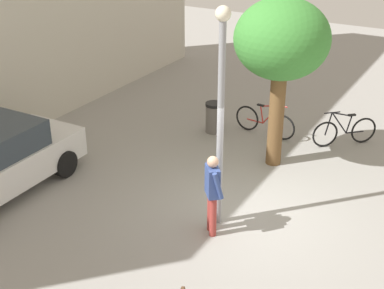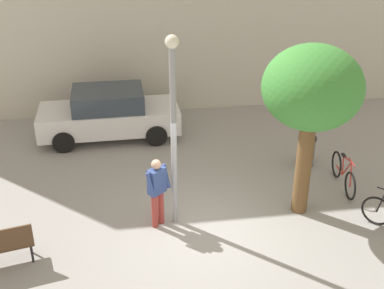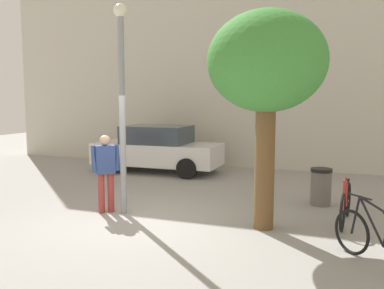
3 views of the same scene
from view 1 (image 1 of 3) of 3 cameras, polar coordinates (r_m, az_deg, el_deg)
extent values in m
plane|color=gray|center=(11.39, 5.80, -7.25)|extent=(36.00, 36.00, 0.00)
cylinder|color=gray|center=(10.11, 3.00, 1.56)|extent=(0.13, 0.13, 4.09)
sphere|color=#F2EACC|center=(9.44, 3.31, 13.65)|extent=(0.28, 0.28, 0.28)
cylinder|color=#9E3833|center=(10.63, 1.99, -7.04)|extent=(0.14, 0.14, 0.85)
cylinder|color=#9E3833|center=(10.46, 2.23, -7.62)|extent=(0.14, 0.14, 0.85)
cube|color=#334784|center=(10.17, 2.17, -3.89)|extent=(0.45, 0.43, 0.60)
sphere|color=tan|center=(9.98, 2.21, -1.84)|extent=(0.22, 0.22, 0.22)
cylinder|color=#334784|center=(10.38, 2.15, -3.06)|extent=(0.22, 0.23, 0.55)
cylinder|color=#334784|center=(9.95, 2.77, -4.41)|extent=(0.22, 0.23, 0.55)
cylinder|color=brown|center=(12.97, 8.87, 2.68)|extent=(0.37, 0.37, 2.35)
ellipsoid|color=#3F8D38|center=(12.36, 9.48, 10.95)|extent=(2.16, 2.16, 1.84)
torus|color=black|center=(14.40, 13.88, 1.05)|extent=(0.53, 0.55, 0.71)
torus|color=black|center=(14.91, 17.66, 1.44)|extent=(0.53, 0.55, 0.71)
cylinder|color=black|center=(14.45, 15.29, 2.21)|extent=(0.37, 0.39, 0.64)
cylinder|color=black|center=(14.39, 15.58, 3.09)|extent=(0.43, 0.44, 0.18)
cylinder|color=black|center=(14.61, 16.25, 2.03)|extent=(0.12, 0.12, 0.48)
cylinder|color=black|center=(14.80, 16.82, 1.26)|extent=(0.37, 0.39, 0.04)
cylinder|color=black|center=(14.32, 14.23, 2.11)|extent=(0.14, 0.14, 0.63)
cube|color=black|center=(14.54, 16.55, 3.01)|extent=(0.20, 0.20, 0.04)
cylinder|color=black|center=(14.23, 14.60, 3.28)|extent=(0.32, 0.34, 0.03)
torus|color=black|center=(14.59, 9.57, 1.79)|extent=(0.12, 0.71, 0.71)
torus|color=black|center=(15.06, 5.85, 2.80)|extent=(0.12, 0.71, 0.71)
cylinder|color=red|center=(14.63, 8.38, 3.16)|extent=(0.09, 0.50, 0.64)
cylinder|color=red|center=(14.56, 8.27, 4.06)|extent=(0.09, 0.58, 0.18)
cylinder|color=red|center=(14.78, 7.39, 3.14)|extent=(0.05, 0.14, 0.48)
cylinder|color=red|center=(14.95, 6.67, 2.49)|extent=(0.09, 0.50, 0.04)
cylinder|color=red|center=(14.50, 9.42, 2.89)|extent=(0.05, 0.17, 0.63)
cube|color=black|center=(14.70, 7.28, 4.14)|extent=(0.10, 0.21, 0.04)
cylinder|color=red|center=(14.42, 9.28, 4.08)|extent=(0.07, 0.44, 0.03)
cylinder|color=black|center=(13.98, -18.18, -0.44)|extent=(0.64, 0.23, 0.64)
cylinder|color=black|center=(12.92, -13.28, -1.98)|extent=(0.64, 0.23, 0.64)
cylinder|color=#66605B|center=(14.86, 2.34, 2.73)|extent=(0.46, 0.46, 0.77)
cylinder|color=black|center=(14.70, 2.37, 4.26)|extent=(0.48, 0.48, 0.08)
camera|label=2|loc=(9.02, 70.54, 13.46)|focal=47.14mm
camera|label=3|loc=(13.45, 42.45, 2.59)|focal=37.85mm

